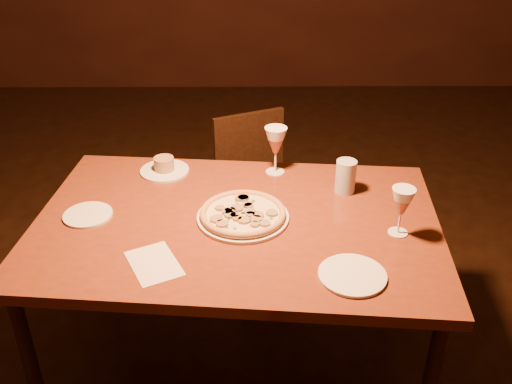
{
  "coord_description": "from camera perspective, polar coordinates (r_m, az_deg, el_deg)",
  "views": [
    {
      "loc": [
        0.05,
        -1.9,
        1.93
      ],
      "look_at": [
        0.07,
        -0.1,
        0.88
      ],
      "focal_mm": 40.0,
      "sensor_mm": 36.0,
      "label": 1
    }
  ],
  "objects": [
    {
      "name": "water_tumbler",
      "position": [
        2.26,
        8.95,
        1.54
      ],
      "size": [
        0.08,
        0.08,
        0.13
      ],
      "primitive_type": "cylinder",
      "color": "#B0BAC0",
      "rests_on": "dining_table"
    },
    {
      "name": "side_plate_near",
      "position": [
        1.84,
        9.61,
        -8.21
      ],
      "size": [
        0.22,
        0.22,
        0.01
      ],
      "primitive_type": "cylinder",
      "color": "white",
      "rests_on": "dining_table"
    },
    {
      "name": "wine_glass_far",
      "position": [
        2.36,
        1.97,
        4.17
      ],
      "size": [
        0.09,
        0.09,
        0.2
      ],
      "primitive_type": null,
      "color": "#B8624C",
      "rests_on": "dining_table"
    },
    {
      "name": "wine_glass_right",
      "position": [
        2.03,
        14.29,
        -1.89
      ],
      "size": [
        0.08,
        0.08,
        0.18
      ],
      "primitive_type": null,
      "color": "#B8624C",
      "rests_on": "dining_table"
    },
    {
      "name": "pizza_plate",
      "position": [
        2.09,
        -1.32,
        -2.22
      ],
      "size": [
        0.34,
        0.34,
        0.04
      ],
      "color": "white",
      "rests_on": "dining_table"
    },
    {
      "name": "floor",
      "position": [
        2.71,
        -1.52,
        -15.22
      ],
      "size": [
        7.0,
        7.0,
        0.0
      ],
      "primitive_type": "plane",
      "color": "black",
      "rests_on": "ground"
    },
    {
      "name": "dining_table",
      "position": [
        2.13,
        -1.93,
        -4.4
      ],
      "size": [
        1.56,
        1.08,
        0.79
      ],
      "rotation": [
        0.0,
        0.0,
        -0.09
      ],
      "color": "maroon",
      "rests_on": "floor"
    },
    {
      "name": "menu_card",
      "position": [
        1.9,
        -10.16,
        -7.05
      ],
      "size": [
        0.22,
        0.25,
        0.0
      ],
      "primitive_type": "cube",
      "rotation": [
        0.0,
        0.0,
        0.47
      ],
      "color": "silver",
      "rests_on": "dining_table"
    },
    {
      "name": "chair_far",
      "position": [
        3.01,
        0.2,
        0.86
      ],
      "size": [
        0.51,
        0.51,
        0.81
      ],
      "rotation": [
        0.0,
        0.0,
        0.41
      ],
      "color": "black",
      "rests_on": "floor"
    },
    {
      "name": "ramekin_saucer",
      "position": [
        2.44,
        -9.15,
        2.46
      ],
      "size": [
        0.21,
        0.21,
        0.07
      ],
      "color": "white",
      "rests_on": "dining_table"
    },
    {
      "name": "side_plate_left",
      "position": [
        2.2,
        -16.47,
        -2.21
      ],
      "size": [
        0.18,
        0.18,
        0.01
      ],
      "primitive_type": "cylinder",
      "color": "white",
      "rests_on": "dining_table"
    }
  ]
}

